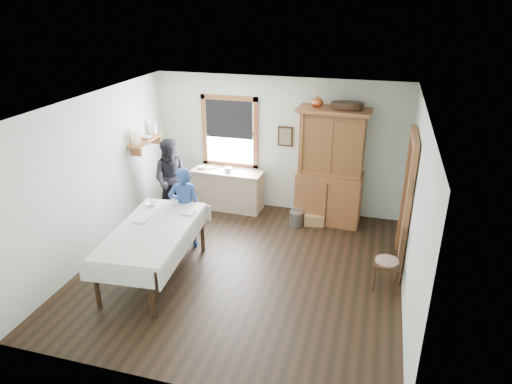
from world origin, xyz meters
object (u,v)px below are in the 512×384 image
Objects in this scene: dining_table at (154,253)px; wicker_basket at (314,219)px; pail at (296,218)px; figure_dark at (173,182)px; work_counter at (228,189)px; china_hutch at (330,167)px; woman_blue at (185,210)px; spindle_chair at (388,261)px.

dining_table is 5.64× the size of wicker_basket.
dining_table is 7.68× the size of pail.
wicker_basket is at bearing -6.85° from figure_dark.
wicker_basket is at bearing -6.20° from work_counter.
figure_dark is at bearing -165.22° from china_hutch.
woman_blue reaches higher than wicker_basket.
wicker_basket is 0.25× the size of figure_dark.
figure_dark is (-4.12, 1.42, 0.26)m from spindle_chair.
pail is at bearing 52.32° from dining_table.
pail is at bearing -160.85° from woman_blue.
china_hutch is 1.18m from pail.
work_counter is at bearing 84.11° from dining_table.
dining_table is at bearing -170.31° from spindle_chair.
dining_table is (-2.35, -2.67, -0.70)m from china_hutch.
work_counter is 3.86× the size of wicker_basket.
wicker_basket is at bearing 48.91° from dining_table.
dining_table is at bearing -131.09° from wicker_basket.
spindle_chair is 3.46× the size of pail.
pail is (1.79, 2.32, -0.29)m from dining_table.
woman_blue is (-0.20, -1.69, 0.27)m from work_counter.
work_counter is at bearing 146.37° from spindle_chair.
china_hutch is at bearing 32.24° from pail.
woman_blue is (-2.27, -1.65, -0.43)m from china_hutch.
figure_dark reaches higher than work_counter.
wicker_basket is 0.27× the size of woman_blue.
woman_blue reaches higher than pail.
china_hutch is at bearing -161.98° from woman_blue.
figure_dark is at bearing 107.07° from dining_table.
spindle_chair is 2.29m from wicker_basket.
wicker_basket is at bearing -163.29° from woman_blue.
woman_blue is at bearing -142.94° from pail.
dining_table is at bearing -93.75° from work_counter.
china_hutch is 3.07m from figure_dark.
work_counter is at bearing 171.66° from wicker_basket.
woman_blue is 0.93× the size of figure_dark.
spindle_chair reaches higher than work_counter.
pail is at bearing -8.62° from figure_dark.
work_counter is 1.52× the size of spindle_chair.
work_counter is at bearing -114.73° from woman_blue.
work_counter is 0.98× the size of figure_dark.
work_counter reaches higher than wicker_basket.
pail is (1.51, -0.39, -0.28)m from work_counter.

